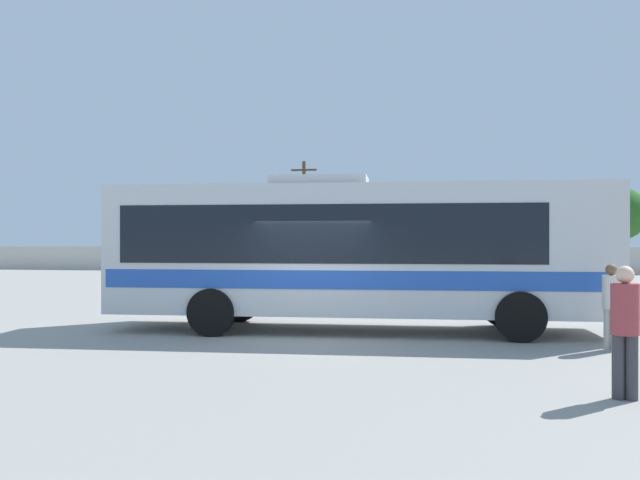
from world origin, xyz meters
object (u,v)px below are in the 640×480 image
object	(u,v)px
coach_bus_silver_blue	(351,248)
roadside_tree_midright	(475,215)
parked_car_rightmost_red	(553,263)
roadside_tree_midleft	(294,215)
utility_pole_near	(304,213)
parked_car_second_red	(309,261)
parked_car_leftmost_white	(217,261)
roadside_tree_left	(194,208)
roadside_tree_right	(614,214)
parked_car_third_silver	(417,262)
attendant_by_bus_door	(611,302)
passenger_waiting_on_apron	(625,324)

from	to	relation	value
coach_bus_silver_blue	roadside_tree_midright	xyz separation A→B (m)	(4.67, 30.73, 1.86)
coach_bus_silver_blue	roadside_tree_midright	distance (m)	31.14
parked_car_rightmost_red	roadside_tree_midleft	size ratio (longest dim) A/B	0.73
parked_car_rightmost_red	utility_pole_near	bearing A→B (deg)	157.85
parked_car_second_red	parked_car_leftmost_white	bearing A→B (deg)	176.17
parked_car_leftmost_white	roadside_tree_midleft	bearing A→B (deg)	56.83
parked_car_rightmost_red	roadside_tree_left	distance (m)	27.56
parked_car_rightmost_red	roadside_tree_right	distance (m)	10.33
coach_bus_silver_blue	parked_car_third_silver	size ratio (longest dim) A/B	2.46
attendant_by_bus_door	roadside_tree_left	size ratio (longest dim) A/B	0.27
parked_car_leftmost_white	roadside_tree_midright	xyz separation A→B (m)	(15.96, 7.50, 2.97)
attendant_by_bus_door	parked_car_third_silver	world-z (taller)	attendant_by_bus_door
parked_car_second_red	parked_car_rightmost_red	xyz separation A→B (m)	(13.83, -0.03, -0.01)
parked_car_second_red	roadside_tree_right	size ratio (longest dim) A/B	0.77
parked_car_rightmost_red	roadside_tree_midleft	distance (m)	17.41
passenger_waiting_on_apron	parked_car_second_red	xyz separation A→B (m)	(-9.77, 28.58, -0.20)
parked_car_second_red	utility_pole_near	distance (m)	7.18
passenger_waiting_on_apron	roadside_tree_midright	world-z (taller)	roadside_tree_midright
coach_bus_silver_blue	attendant_by_bus_door	bearing A→B (deg)	-19.25
passenger_waiting_on_apron	utility_pole_near	size ratio (longest dim) A/B	0.23
parked_car_third_silver	roadside_tree_right	xyz separation A→B (m)	(12.90, 7.67, 3.05)
coach_bus_silver_blue	attendant_by_bus_door	world-z (taller)	coach_bus_silver_blue
parked_car_leftmost_white	parked_car_second_red	xyz separation A→B (m)	(5.89, -0.39, 0.01)
attendant_by_bus_door	coach_bus_silver_blue	bearing A→B (deg)	160.75
passenger_waiting_on_apron	parked_car_second_red	bearing A→B (deg)	108.87
roadside_tree_midleft	roadside_tree_midright	bearing A→B (deg)	8.73
roadside_tree_midright	roadside_tree_right	distance (m)	9.12
passenger_waiting_on_apron	attendant_by_bus_door	bearing A→B (deg)	78.03
parked_car_rightmost_red	roadside_tree_left	xyz separation A→B (m)	(-25.15, 10.62, 3.77)
attendant_by_bus_door	roadside_tree_right	world-z (taller)	roadside_tree_right
coach_bus_silver_blue	roadside_tree_left	xyz separation A→B (m)	(-16.72, 33.43, 2.66)
parked_car_third_silver	roadside_tree_midleft	bearing A→B (deg)	147.61
utility_pole_near	roadside_tree_left	distance (m)	10.66
parked_car_leftmost_white	roadside_tree_midright	world-z (taller)	roadside_tree_midright
attendant_by_bus_door	parked_car_second_red	xyz separation A→B (m)	(-10.60, 24.65, -0.13)
utility_pole_near	roadside_tree_midright	world-z (taller)	utility_pole_near
coach_bus_silver_blue	roadside_tree_midright	bearing A→B (deg)	81.36
parked_car_second_red	roadside_tree_right	bearing A→B (deg)	23.33
parked_car_rightmost_red	roadside_tree_right	size ratio (longest dim) A/B	0.73
roadside_tree_midleft	roadside_tree_right	distance (m)	21.53
parked_car_second_red	roadside_tree_left	bearing A→B (deg)	136.89
roadside_tree_midleft	roadside_tree_right	world-z (taller)	roadside_tree_midleft
utility_pole_near	roadside_tree_midleft	world-z (taller)	utility_pole_near
parked_car_third_silver	utility_pole_near	size ratio (longest dim) A/B	0.61
parked_car_leftmost_white	parked_car_third_silver	distance (m)	12.18
utility_pole_near	roadside_tree_left	xyz separation A→B (m)	(-9.72, 4.34, 0.61)
parked_car_leftmost_white	roadside_tree_right	distance (m)	26.46
parked_car_leftmost_white	roadside_tree_midright	bearing A→B (deg)	25.17
parked_car_second_red	roadside_tree_midleft	bearing A→B (deg)	110.27
passenger_waiting_on_apron	roadside_tree_midright	bearing A→B (deg)	89.53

